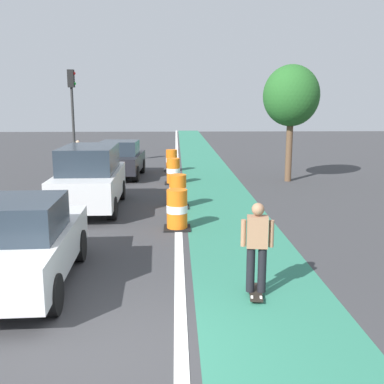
% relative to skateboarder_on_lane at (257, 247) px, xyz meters
% --- Properties ---
extents(ground_plane, '(100.00, 100.00, 0.00)m').
position_rel_skateboarder_on_lane_xyz_m(ground_plane, '(-2.25, -1.77, -0.91)').
color(ground_plane, '#38383A').
extents(bike_lane_strip, '(2.50, 80.00, 0.01)m').
position_rel_skateboarder_on_lane_xyz_m(bike_lane_strip, '(0.15, 10.23, -0.91)').
color(bike_lane_strip, '#2D755B').
rests_on(bike_lane_strip, ground).
extents(lane_divider_stripe, '(0.20, 80.00, 0.01)m').
position_rel_skateboarder_on_lane_xyz_m(lane_divider_stripe, '(-1.35, 10.23, -0.91)').
color(lane_divider_stripe, silver).
rests_on(lane_divider_stripe, ground).
extents(skateboarder_on_lane, '(0.57, 0.82, 1.69)m').
position_rel_skateboarder_on_lane_xyz_m(skateboarder_on_lane, '(0.00, 0.00, 0.00)').
color(skateboarder_on_lane, black).
rests_on(skateboarder_on_lane, ground).
extents(parked_sedan_nearest, '(2.06, 4.18, 1.70)m').
position_rel_skateboarder_on_lane_xyz_m(parked_sedan_nearest, '(-4.30, 0.57, -0.08)').
color(parked_sedan_nearest, silver).
rests_on(parked_sedan_nearest, ground).
extents(parked_suv_second, '(2.02, 4.65, 2.04)m').
position_rel_skateboarder_on_lane_xyz_m(parked_suv_second, '(-4.16, 6.87, 0.12)').
color(parked_suv_second, silver).
rests_on(parked_suv_second, ground).
extents(parked_sedan_third, '(2.03, 4.16, 1.70)m').
position_rel_skateboarder_on_lane_xyz_m(parked_sedan_third, '(-3.96, 13.29, -0.08)').
color(parked_sedan_third, black).
rests_on(parked_sedan_third, ground).
extents(traffic_barrel_front, '(0.73, 0.73, 1.09)m').
position_rel_skateboarder_on_lane_xyz_m(traffic_barrel_front, '(-1.38, 4.39, -0.38)').
color(traffic_barrel_front, orange).
rests_on(traffic_barrel_front, ground).
extents(traffic_barrel_mid, '(0.73, 0.73, 1.09)m').
position_rel_skateboarder_on_lane_xyz_m(traffic_barrel_mid, '(-1.35, 6.99, -0.38)').
color(traffic_barrel_mid, orange).
rests_on(traffic_barrel_mid, ground).
extents(traffic_barrel_back, '(0.73, 0.73, 1.09)m').
position_rel_skateboarder_on_lane_xyz_m(traffic_barrel_back, '(-1.52, 11.46, -0.38)').
color(traffic_barrel_back, orange).
rests_on(traffic_barrel_back, ground).
extents(traffic_barrel_far, '(0.73, 0.73, 1.09)m').
position_rel_skateboarder_on_lane_xyz_m(traffic_barrel_far, '(-1.63, 15.10, -0.38)').
color(traffic_barrel_far, orange).
rests_on(traffic_barrel_far, ground).
extents(traffic_light_corner, '(0.41, 0.32, 5.10)m').
position_rel_skateboarder_on_lane_xyz_m(traffic_light_corner, '(-6.84, 16.80, 2.59)').
color(traffic_light_corner, '#2D2D2D').
rests_on(traffic_light_corner, ground).
extents(pedestrian_crossing, '(0.34, 0.20, 1.61)m').
position_rel_skateboarder_on_lane_xyz_m(pedestrian_crossing, '(-6.18, 14.62, -0.05)').
color(pedestrian_crossing, '#33333D').
rests_on(pedestrian_crossing, ground).
extents(street_tree_sidewalk, '(2.40, 2.40, 5.00)m').
position_rel_skateboarder_on_lane_xyz_m(street_tree_sidewalk, '(3.54, 11.96, 2.76)').
color(street_tree_sidewalk, brown).
rests_on(street_tree_sidewalk, ground).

